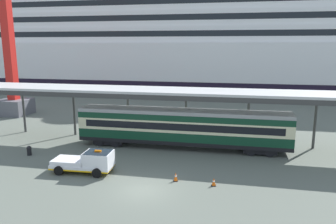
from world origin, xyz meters
TOP-DOWN VIEW (x-y plane):
  - ground_plane at (0.00, 0.00)m, footprint 400.00×400.00m
  - cruise_ship at (-2.17, 55.56)m, footprint 166.74×24.53m
  - platform_canopy at (1.22, 11.20)m, footprint 47.36×5.08m
  - train_carriage at (1.22, 10.76)m, footprint 21.96×2.81m
  - service_truck at (-5.56, 2.49)m, footprint 5.28×2.42m
  - traffic_cone_near at (2.08, 2.17)m, footprint 0.36×0.36m
  - traffic_cone_mid at (5.13, 1.87)m, footprint 0.36×0.36m
  - dockside_crane at (-26.88, 22.49)m, footprint 10.17×4.40m
  - quay_bollard at (-13.21, 5.49)m, footprint 0.48×0.48m

SIDE VIEW (x-z plane):
  - ground_plane at x=0.00m, z-range 0.00..0.00m
  - traffic_cone_mid at x=5.13m, z-range -0.01..0.64m
  - traffic_cone_near at x=2.08m, z-range -0.01..0.72m
  - quay_bollard at x=-13.21m, z-range 0.04..1.00m
  - service_truck at x=-5.56m, z-range -0.02..2.00m
  - train_carriage at x=1.22m, z-range 0.25..4.36m
  - platform_canopy at x=1.22m, z-range 2.77..8.90m
  - cruise_ship at x=-2.17m, z-range -5.25..27.55m
  - dockside_crane at x=-26.88m, z-range -9.77..38.53m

